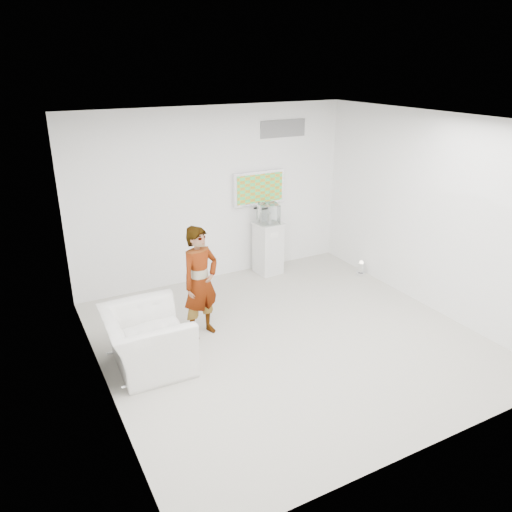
% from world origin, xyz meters
% --- Properties ---
extents(room, '(5.01, 5.01, 3.00)m').
position_xyz_m(room, '(0.00, 0.00, 1.50)').
color(room, '#B8B5A9').
rests_on(room, ground).
extents(tv, '(1.00, 0.08, 0.60)m').
position_xyz_m(tv, '(0.85, 2.45, 1.55)').
color(tv, silver).
rests_on(tv, room).
extents(logo_decal, '(0.90, 0.02, 0.30)m').
position_xyz_m(logo_decal, '(1.35, 2.49, 2.55)').
color(logo_decal, slate).
rests_on(logo_decal, room).
extents(person, '(0.68, 0.55, 1.61)m').
position_xyz_m(person, '(-1.01, 0.68, 0.81)').
color(person, white).
rests_on(person, room).
extents(armchair, '(1.05, 1.19, 0.75)m').
position_xyz_m(armchair, '(-1.93, 0.26, 0.37)').
color(armchair, white).
rests_on(armchair, room).
extents(pedestal, '(0.51, 0.51, 0.96)m').
position_xyz_m(pedestal, '(0.91, 2.20, 0.48)').
color(pedestal, silver).
rests_on(pedestal, room).
extents(floor_uplight, '(0.21, 0.21, 0.26)m').
position_xyz_m(floor_uplight, '(2.35, 1.29, 0.13)').
color(floor_uplight, white).
rests_on(floor_uplight, room).
extents(vitrine, '(0.42, 0.42, 0.35)m').
position_xyz_m(vitrine, '(0.91, 2.20, 1.13)').
color(vitrine, silver).
rests_on(vitrine, pedestal).
extents(console, '(0.07, 0.15, 0.20)m').
position_xyz_m(console, '(0.91, 2.20, 1.06)').
color(console, silver).
rests_on(console, pedestal).
extents(wii_remote, '(0.05, 0.14, 0.03)m').
position_xyz_m(wii_remote, '(-0.82, 0.90, 1.45)').
color(wii_remote, silver).
rests_on(wii_remote, person).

